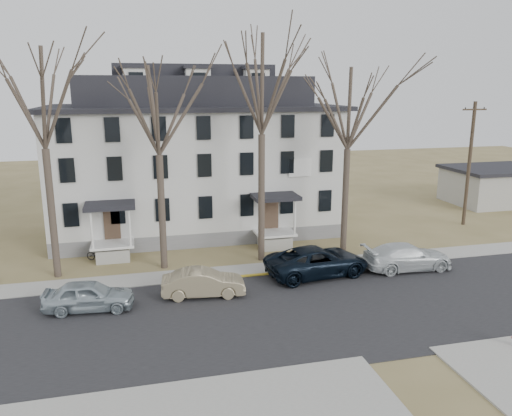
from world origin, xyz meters
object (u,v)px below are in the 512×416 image
object	(u,v)px
boarding_house	(195,158)
car_white	(407,257)
utility_pole_far	(469,163)
car_silver	(89,296)
car_navy	(317,262)
bicycle_left	(99,255)
tree_far_left	(40,90)
tree_center	(262,77)
tree_mid_left	(157,104)
tree_mid_right	(349,103)
car_tan	(203,284)

from	to	relation	value
boarding_house	car_white	world-z (taller)	boarding_house
boarding_house	utility_pole_far	bearing A→B (deg)	-10.92
car_silver	car_navy	world-z (taller)	car_navy
utility_pole_far	bicycle_left	bearing A→B (deg)	-175.72
boarding_house	bicycle_left	xyz separation A→B (m)	(-6.87, -6.00, -4.97)
boarding_house	car_silver	bearing A→B (deg)	-117.36
tree_far_left	tree_center	bearing A→B (deg)	0.00
boarding_house	car_white	distance (m)	16.80
utility_pole_far	boarding_house	bearing A→B (deg)	169.08
tree_mid_left	car_white	distance (m)	16.91
tree_mid_left	car_navy	world-z (taller)	tree_mid_left
car_silver	bicycle_left	bearing A→B (deg)	5.08
tree_mid_right	car_silver	xyz separation A→B (m)	(-15.38, -5.14, -8.88)
utility_pole_far	bicycle_left	world-z (taller)	utility_pole_far
tree_mid_right	car_tan	bearing A→B (deg)	-153.99
tree_mid_left	utility_pole_far	size ratio (longest dim) A/B	1.34
boarding_house	tree_mid_right	xyz separation A→B (m)	(8.50, -8.15, 4.22)
tree_center	car_silver	distance (m)	15.21
tree_mid_left	tree_center	size ratio (longest dim) A/B	0.87
car_tan	car_navy	world-z (taller)	car_navy
boarding_house	tree_mid_left	bearing A→B (deg)	-110.20
boarding_house	car_white	size ratio (longest dim) A/B	3.94
car_navy	tree_far_left	bearing A→B (deg)	69.45
tree_mid_right	utility_pole_far	size ratio (longest dim) A/B	1.34
tree_far_left	boarding_house	bearing A→B (deg)	42.18
tree_mid_left	car_silver	bearing A→B (deg)	-127.06
tree_far_left	car_tan	xyz separation A→B (m)	(7.71, -4.78, -9.64)
car_navy	car_white	bearing A→B (deg)	-100.84
boarding_house	car_navy	size ratio (longest dim) A/B	3.50
tree_mid_left	car_silver	distance (m)	10.97
car_silver	car_tan	size ratio (longest dim) A/B	1.00
tree_far_left	tree_mid_left	xyz separation A→B (m)	(6.00, 0.00, -0.74)
tree_center	bicycle_left	xyz separation A→B (m)	(-9.87, 2.15, -10.67)
tree_far_left	car_white	xyz separation A→B (m)	(19.92, -3.76, -9.58)
car_silver	tree_center	bearing A→B (deg)	-57.34
tree_mid_right	car_silver	distance (m)	18.49
boarding_house	car_silver	xyz separation A→B (m)	(-6.88, -13.29, -4.65)
car_tan	car_silver	bearing A→B (deg)	99.92
car_silver	tree_mid_left	bearing A→B (deg)	-31.87
utility_pole_far	car_tan	distance (m)	23.94
car_tan	utility_pole_far	bearing A→B (deg)	-61.38
tree_far_left	car_navy	xyz separation A→B (m)	(14.42, -3.41, -9.52)
tree_far_left	tree_center	distance (m)	12.02
utility_pole_far	car_navy	world-z (taller)	utility_pole_far
car_white	bicycle_left	bearing A→B (deg)	73.21
boarding_house	car_white	bearing A→B (deg)	-47.50
tree_far_left	car_white	distance (m)	22.42
boarding_house	tree_center	world-z (taller)	tree_center
car_navy	tree_mid_right	bearing A→B (deg)	-49.35
tree_center	bicycle_left	size ratio (longest dim) A/B	9.41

